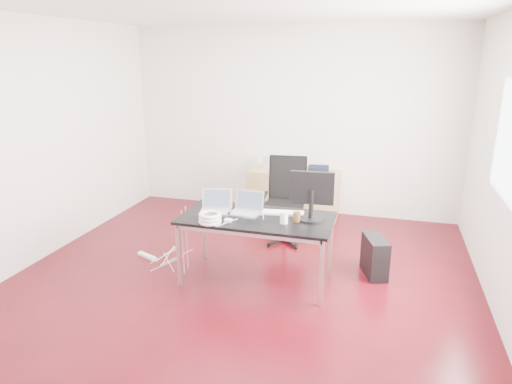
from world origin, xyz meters
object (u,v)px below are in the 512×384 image
(desk, at_px, (257,222))
(filing_cabinet_right, at_px, (321,196))
(office_chair, at_px, (286,195))
(filing_cabinet_left, at_px, (267,191))
(pc_tower, at_px, (375,256))

(desk, relative_size, filing_cabinet_right, 2.29)
(office_chair, bearing_deg, filing_cabinet_right, 64.74)
(office_chair, bearing_deg, filing_cabinet_left, 112.36)
(filing_cabinet_left, relative_size, pc_tower, 1.56)
(desk, bearing_deg, filing_cabinet_right, 80.11)
(filing_cabinet_left, bearing_deg, pc_tower, -44.97)
(filing_cabinet_right, bearing_deg, pc_tower, -63.16)
(desk, height_order, filing_cabinet_right, desk)
(desk, relative_size, filing_cabinet_left, 2.29)
(filing_cabinet_left, bearing_deg, filing_cabinet_right, 0.00)
(desk, xyz_separation_m, filing_cabinet_left, (-0.46, 2.17, -0.33))
(desk, height_order, pc_tower, desk)
(office_chair, relative_size, pc_tower, 2.40)
(desk, xyz_separation_m, office_chair, (0.05, 1.23, -0.07))
(desk, height_order, office_chair, office_chair)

